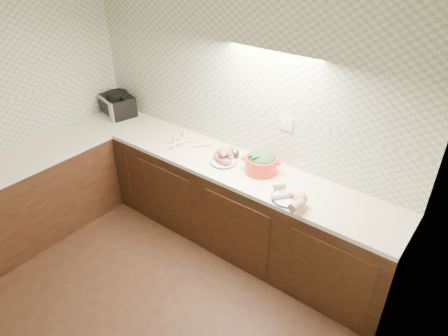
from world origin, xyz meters
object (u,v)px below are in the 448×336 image
Objects in this scene: veg_plate at (293,198)px; dutch_oven at (261,162)px; parsnip_pile at (187,143)px; onion_bowl at (232,153)px; toaster_oven at (117,104)px; sweet_potato_plate at (224,157)px.

dutch_oven is at bearing 153.23° from veg_plate.
onion_bowl is at bearing 10.93° from parsnip_pile.
onion_bowl is at bearing 14.83° from toaster_oven.
toaster_oven is at bearing -179.18° from onion_bowl.
parsnip_pile is 1.05× the size of veg_plate.
toaster_oven is at bearing 176.43° from parsnip_pile.
toaster_oven reaches higher than dutch_oven.
onion_bowl is (1.64, 0.02, -0.09)m from toaster_oven.
sweet_potato_plate is at bearing -84.61° from onion_bowl.
dutch_oven is (0.36, 0.08, 0.04)m from sweet_potato_plate.
toaster_oven is 1.66m from sweet_potato_plate.
sweet_potato_plate is 0.67× the size of dutch_oven.
dutch_oven reaches higher than sweet_potato_plate.
toaster_oven is 1.76× the size of sweet_potato_plate.
onion_bowl is 0.35× the size of veg_plate.
dutch_oven is at bearing 13.06° from toaster_oven.
parsnip_pile is 1.34m from veg_plate.
veg_plate is (0.84, -0.29, 0.01)m from onion_bowl.
veg_plate reaches higher than onion_bowl.
dutch_oven is 0.52m from veg_plate.
parsnip_pile is 1.60× the size of sweet_potato_plate.
onion_bowl is 0.38m from dutch_oven.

